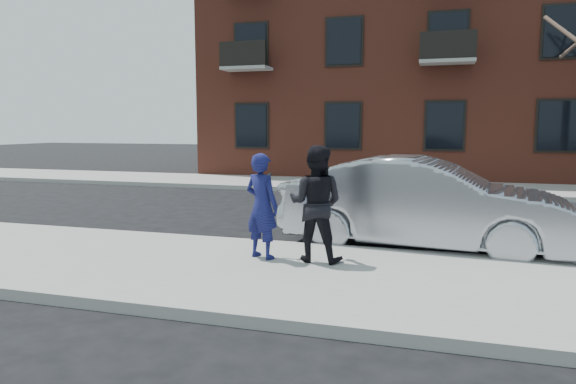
% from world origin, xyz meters
% --- Properties ---
extents(ground, '(100.00, 100.00, 0.00)m').
position_xyz_m(ground, '(0.00, 0.00, 0.00)').
color(ground, black).
rests_on(ground, ground).
extents(near_sidewalk, '(50.00, 3.50, 0.15)m').
position_xyz_m(near_sidewalk, '(0.00, -0.25, 0.07)').
color(near_sidewalk, gray).
rests_on(near_sidewalk, ground).
extents(near_curb, '(50.00, 0.10, 0.15)m').
position_xyz_m(near_curb, '(0.00, 1.55, 0.07)').
color(near_curb, '#999691').
rests_on(near_curb, ground).
extents(far_sidewalk, '(50.00, 3.50, 0.15)m').
position_xyz_m(far_sidewalk, '(0.00, 11.25, 0.07)').
color(far_sidewalk, gray).
rests_on(far_sidewalk, ground).
extents(far_curb, '(50.00, 0.10, 0.15)m').
position_xyz_m(far_curb, '(0.00, 9.45, 0.07)').
color(far_curb, '#999691').
rests_on(far_curb, ground).
extents(apartment_building, '(24.30, 10.30, 12.30)m').
position_xyz_m(apartment_building, '(2.00, 18.00, 6.16)').
color(apartment_building, brown).
rests_on(apartment_building, ground).
extents(silver_sedan, '(5.14, 2.22, 1.64)m').
position_xyz_m(silver_sedan, '(-0.27, 2.30, 0.82)').
color(silver_sedan, '#999BA3').
rests_on(silver_sedan, ground).
extents(man_hoodie, '(0.70, 0.58, 1.63)m').
position_xyz_m(man_hoodie, '(-2.64, 0.39, 0.97)').
color(man_hoodie, navy).
rests_on(man_hoodie, near_sidewalk).
extents(man_peacoat, '(0.88, 0.70, 1.76)m').
position_xyz_m(man_peacoat, '(-1.80, 0.46, 1.03)').
color(man_peacoat, black).
rests_on(man_peacoat, near_sidewalk).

